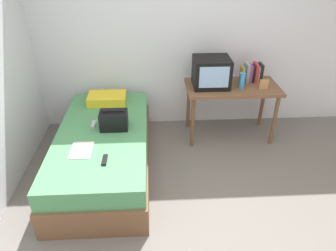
% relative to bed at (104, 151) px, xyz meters
% --- Properties ---
extents(ground_plane, '(8.00, 8.00, 0.00)m').
position_rel_bed_xyz_m(ground_plane, '(1.01, -0.89, -0.25)').
color(ground_plane, slate).
extents(wall_back, '(5.20, 0.10, 2.60)m').
position_rel_bed_xyz_m(wall_back, '(1.01, 1.11, 1.05)').
color(wall_back, silver).
rests_on(wall_back, ground).
extents(bed, '(1.00, 2.00, 0.51)m').
position_rel_bed_xyz_m(bed, '(0.00, 0.00, 0.00)').
color(bed, brown).
rests_on(bed, ground).
extents(desk, '(1.16, 0.60, 0.73)m').
position_rel_bed_xyz_m(desk, '(1.57, 0.65, 0.38)').
color(desk, brown).
rests_on(desk, ground).
extents(tv, '(0.44, 0.39, 0.36)m').
position_rel_bed_xyz_m(tv, '(1.29, 0.67, 0.66)').
color(tv, black).
rests_on(tv, desk).
extents(water_bottle, '(0.07, 0.07, 0.19)m').
position_rel_bed_xyz_m(water_bottle, '(1.66, 0.58, 0.57)').
color(water_bottle, '#3399DB').
rests_on(water_bottle, desk).
extents(book_row, '(0.26, 0.17, 0.24)m').
position_rel_bed_xyz_m(book_row, '(1.84, 0.79, 0.59)').
color(book_row, gold).
rests_on(book_row, desk).
extents(picture_frame, '(0.11, 0.02, 0.12)m').
position_rel_bed_xyz_m(picture_frame, '(1.92, 0.53, 0.54)').
color(picture_frame, '#B27F4C').
rests_on(picture_frame, desk).
extents(pillow, '(0.47, 0.31, 0.11)m').
position_rel_bed_xyz_m(pillow, '(-0.02, 0.70, 0.31)').
color(pillow, yellow).
rests_on(pillow, bed).
extents(handbag, '(0.30, 0.20, 0.22)m').
position_rel_bed_xyz_m(handbag, '(0.13, 0.06, 0.36)').
color(handbag, black).
rests_on(handbag, bed).
extents(magazine, '(0.21, 0.29, 0.01)m').
position_rel_bed_xyz_m(magazine, '(-0.16, -0.35, 0.26)').
color(magazine, white).
rests_on(magazine, bed).
extents(remote_dark, '(0.04, 0.16, 0.02)m').
position_rel_bed_xyz_m(remote_dark, '(0.10, -0.53, 0.27)').
color(remote_dark, black).
rests_on(remote_dark, bed).
extents(remote_silver, '(0.04, 0.14, 0.02)m').
position_rel_bed_xyz_m(remote_silver, '(-0.11, 0.14, 0.27)').
color(remote_silver, '#B7B7BC').
rests_on(remote_silver, bed).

